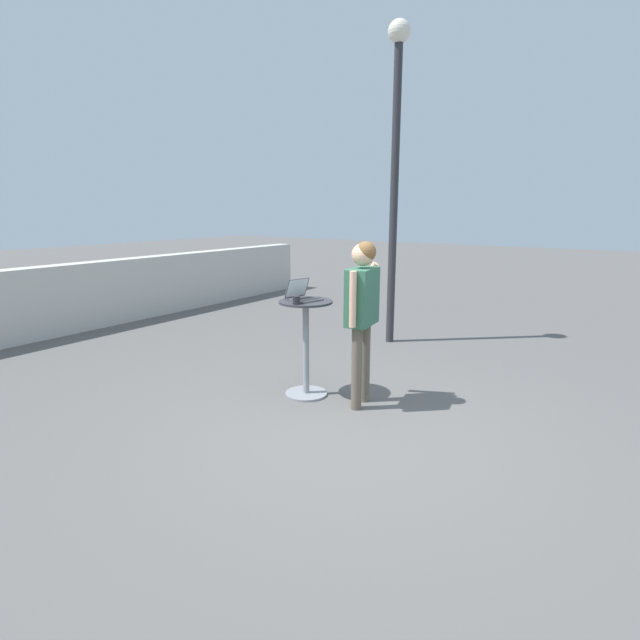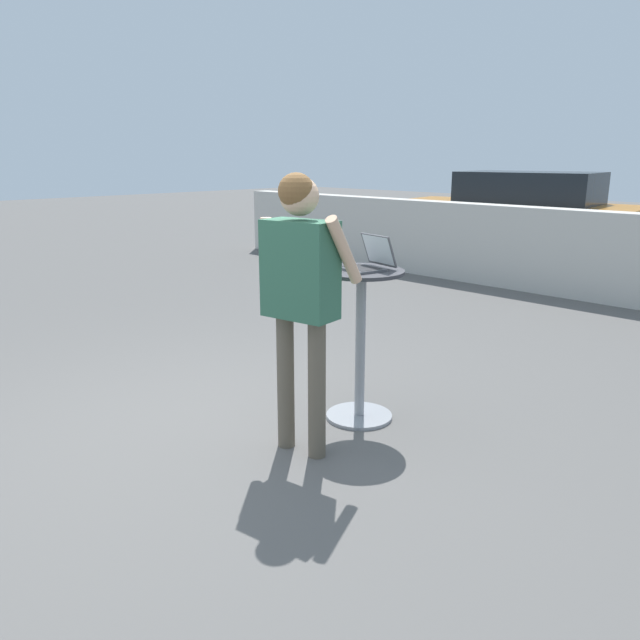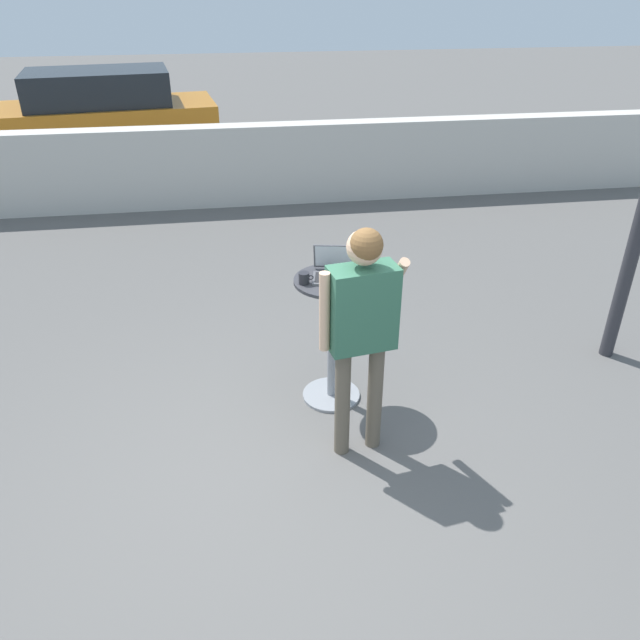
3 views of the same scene
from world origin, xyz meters
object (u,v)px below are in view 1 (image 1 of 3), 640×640
Objects in this scene: laptop at (303,295)px; street_lamp at (396,145)px; coffee_mug at (296,300)px; cafe_table at (306,341)px; standing_person at (362,302)px.

street_lamp reaches higher than laptop.
laptop is at bearing 20.05° from coffee_mug.
street_lamp is at bearing 4.81° from laptop.
cafe_table is 0.23× the size of street_lamp.
coffee_mug reaches higher than cafe_table.
laptop is at bearing 95.96° from standing_person.
laptop is 0.70m from standing_person.
street_lamp reaches higher than standing_person.
standing_person is at bearing -84.04° from laptop.
street_lamp is at bearing 19.88° from standing_person.
cafe_table is 2.97× the size of laptop.
laptop reaches higher than coffee_mug.
laptop is 0.21× the size of standing_person.
standing_person is (0.30, -0.61, -0.00)m from coffee_mug.
street_lamp is (2.61, 0.22, 1.82)m from laptop.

